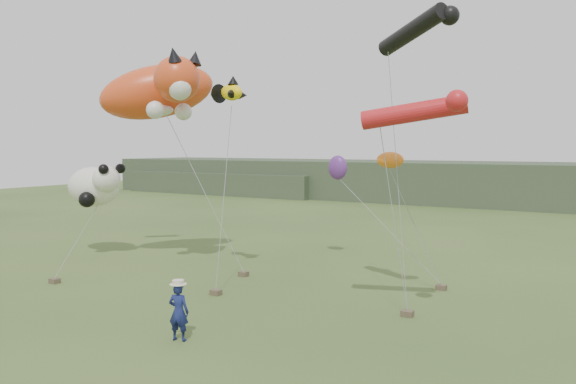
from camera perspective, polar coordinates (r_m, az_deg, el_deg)
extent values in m
plane|color=#385123|center=(17.17, -9.24, -14.30)|extent=(120.00, 120.00, 0.00)
cube|color=#2D3D28|center=(58.47, 20.31, 0.85)|extent=(90.00, 12.00, 4.00)
cube|color=#2D3D28|center=(67.96, -5.94, 0.97)|extent=(25.00, 8.00, 2.50)
imported|color=navy|center=(16.70, -11.05, -11.86)|extent=(0.69, 0.54, 1.67)
cube|color=brown|center=(24.43, -4.54, -8.29)|extent=(0.38, 0.31, 0.20)
cube|color=brown|center=(21.54, -7.33, -10.08)|extent=(0.38, 0.31, 0.20)
cube|color=brown|center=(19.20, 12.02, -11.98)|extent=(0.38, 0.31, 0.20)
cube|color=brown|center=(25.01, -22.63, -8.33)|extent=(0.38, 0.31, 0.20)
cube|color=brown|center=(22.88, 15.30, -9.33)|extent=(0.38, 0.31, 0.20)
ellipsoid|color=#DA441A|center=(27.53, -13.14, 9.89)|extent=(5.73, 5.85, 3.52)
sphere|color=#DA441A|center=(25.25, -11.22, 11.17)|extent=(2.00, 2.00, 2.00)
cone|color=black|center=(24.75, -11.54, 13.51)|extent=(0.62, 0.76, 0.75)
cone|color=black|center=(25.44, -9.43, 13.30)|extent=(0.62, 0.72, 0.71)
sphere|color=silver|center=(24.66, -10.94, 10.29)|extent=(1.00, 1.00, 1.00)
ellipsoid|color=silver|center=(27.07, -13.25, 8.09)|extent=(1.96, 0.98, 0.61)
sphere|color=silver|center=(25.10, -13.34, 8.11)|extent=(0.78, 0.78, 0.78)
sphere|color=silver|center=(26.09, -10.59, 8.02)|extent=(0.78, 0.78, 0.78)
cylinder|color=#DA441A|center=(30.24, -15.99, 10.19)|extent=(2.07, 1.52, 1.21)
ellipsoid|color=yellow|center=(23.41, -5.76, 10.04)|extent=(1.41, 0.89, 0.79)
cone|color=black|center=(24.27, -7.44, 9.83)|extent=(0.83, 0.95, 0.80)
cone|color=black|center=(23.41, -5.60, 11.24)|extent=(0.45, 0.45, 0.36)
cone|color=black|center=(22.89, -5.89, 9.93)|extent=(0.47, 0.50, 0.36)
cone|color=black|center=(23.61, -4.58, 9.78)|extent=(0.47, 0.50, 0.36)
cylinder|color=black|center=(19.18, 12.46, 15.68)|extent=(2.81, 2.11, 1.20)
sphere|color=black|center=(18.41, 16.10, 16.85)|extent=(0.59, 0.59, 0.59)
cylinder|color=red|center=(17.81, 12.63, 7.91)|extent=(3.28, 1.32, 1.06)
sphere|color=red|center=(16.93, 16.78, 8.87)|extent=(0.64, 0.64, 0.64)
ellipsoid|color=white|center=(30.57, -19.16, 0.52)|extent=(3.06, 2.04, 2.04)
sphere|color=white|center=(29.29, -17.98, 1.27)|extent=(1.36, 1.36, 1.36)
sphere|color=black|center=(28.71, -18.23, 2.22)|extent=(0.50, 0.50, 0.50)
sphere|color=black|center=(29.27, -16.66, 2.30)|extent=(0.50, 0.50, 0.50)
sphere|color=black|center=(29.60, -19.77, -0.73)|extent=(0.79, 0.79, 0.79)
sphere|color=black|center=(31.51, -19.73, -0.21)|extent=(0.79, 0.79, 0.79)
ellipsoid|color=orange|center=(21.98, 10.33, 3.22)|extent=(1.09, 0.63, 0.63)
ellipsoid|color=#5C2A7C|center=(27.62, 5.07, 2.48)|extent=(0.98, 0.65, 1.20)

